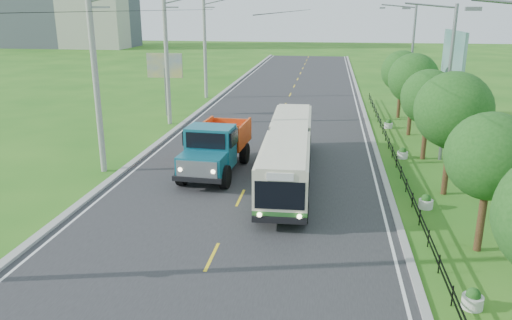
% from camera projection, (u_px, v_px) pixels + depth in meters
% --- Properties ---
extents(ground, '(240.00, 240.00, 0.00)m').
position_uv_depth(ground, '(212.00, 257.00, 18.33)').
color(ground, '#236317').
rests_on(ground, ground).
extents(road, '(14.00, 120.00, 0.02)m').
position_uv_depth(road, '(273.00, 130.00, 37.24)').
color(road, '#28282B').
rests_on(road, ground).
extents(curb_left, '(0.40, 120.00, 0.15)m').
position_uv_depth(curb_left, '(180.00, 126.00, 38.22)').
color(curb_left, '#9E9E99').
rests_on(curb_left, ground).
extents(curb_right, '(0.30, 120.00, 0.10)m').
position_uv_depth(curb_right, '(371.00, 133.00, 36.24)').
color(curb_right, '#9E9E99').
rests_on(curb_right, ground).
extents(edge_line_left, '(0.12, 120.00, 0.00)m').
position_uv_depth(edge_line_left, '(187.00, 127.00, 38.16)').
color(edge_line_left, silver).
rests_on(edge_line_left, road).
extents(edge_line_right, '(0.12, 120.00, 0.00)m').
position_uv_depth(edge_line_right, '(364.00, 133.00, 36.32)').
color(edge_line_right, silver).
rests_on(edge_line_right, road).
extents(centre_dash, '(0.12, 2.20, 0.00)m').
position_uv_depth(centre_dash, '(212.00, 257.00, 18.32)').
color(centre_dash, yellow).
rests_on(centre_dash, road).
extents(railing_right, '(0.04, 40.00, 0.60)m').
position_uv_depth(railing_right, '(392.00, 153.00, 30.38)').
color(railing_right, black).
rests_on(railing_right, ground).
extents(pole_near, '(3.51, 0.32, 10.00)m').
position_uv_depth(pole_near, '(96.00, 80.00, 26.49)').
color(pole_near, gray).
rests_on(pole_near, ground).
extents(pole_mid, '(3.51, 0.32, 10.00)m').
position_uv_depth(pole_mid, '(167.00, 58.00, 37.84)').
color(pole_mid, gray).
rests_on(pole_mid, ground).
extents(pole_far, '(3.51, 0.32, 10.00)m').
position_uv_depth(pole_far, '(205.00, 47.00, 49.20)').
color(pole_far, gray).
rests_on(pole_far, ground).
extents(tree_second, '(3.18, 3.26, 5.30)m').
position_uv_depth(tree_second, '(490.00, 160.00, 17.96)').
color(tree_second, '#382314').
rests_on(tree_second, ground).
extents(tree_third, '(3.60, 3.62, 6.00)m').
position_uv_depth(tree_third, '(453.00, 114.00, 23.50)').
color(tree_third, '#382314').
rests_on(tree_third, ground).
extents(tree_fourth, '(3.24, 3.31, 5.40)m').
position_uv_depth(tree_fourth, '(429.00, 100.00, 29.29)').
color(tree_fourth, '#382314').
rests_on(tree_fourth, ground).
extents(tree_fifth, '(3.48, 3.52, 5.80)m').
position_uv_depth(tree_fifth, '(414.00, 81.00, 34.89)').
color(tree_fifth, '#382314').
rests_on(tree_fifth, ground).
extents(tree_back, '(3.30, 3.36, 5.50)m').
position_uv_depth(tree_back, '(402.00, 73.00, 40.62)').
color(tree_back, '#382314').
rests_on(tree_back, ground).
extents(streetlight_mid, '(3.02, 0.20, 9.07)m').
position_uv_depth(streetlight_mid, '(446.00, 78.00, 28.66)').
color(streetlight_mid, slate).
rests_on(streetlight_mid, ground).
extents(streetlight_far, '(3.02, 0.20, 9.07)m').
position_uv_depth(streetlight_far, '(410.00, 56.00, 41.91)').
color(streetlight_far, slate).
rests_on(streetlight_far, ground).
extents(planter_front, '(0.64, 0.64, 0.67)m').
position_uv_depth(planter_front, '(473.00, 299.00, 15.16)').
color(planter_front, silver).
rests_on(planter_front, ground).
extents(planter_near, '(0.64, 0.64, 0.67)m').
position_uv_depth(planter_near, '(426.00, 202.00, 22.73)').
color(planter_near, silver).
rests_on(planter_near, ground).
extents(planter_mid, '(0.64, 0.64, 0.67)m').
position_uv_depth(planter_mid, '(402.00, 154.00, 30.30)').
color(planter_mid, silver).
rests_on(planter_mid, ground).
extents(planter_far, '(0.64, 0.64, 0.67)m').
position_uv_depth(planter_far, '(388.00, 124.00, 37.87)').
color(planter_far, silver).
rests_on(planter_far, ground).
extents(billboard_left, '(3.00, 0.20, 5.20)m').
position_uv_depth(billboard_left, '(165.00, 70.00, 41.21)').
color(billboard_left, slate).
rests_on(billboard_left, ground).
extents(billboard_right, '(0.24, 6.00, 7.30)m').
position_uv_depth(billboard_right, '(453.00, 60.00, 33.98)').
color(billboard_right, slate).
rests_on(billboard_right, ground).
extents(bus, '(2.69, 13.92, 2.67)m').
position_uv_depth(bus, '(289.00, 150.00, 26.28)').
color(bus, '#286227').
rests_on(bus, ground).
extents(dump_truck, '(3.00, 6.90, 2.84)m').
position_uv_depth(dump_truck, '(216.00, 145.00, 27.26)').
color(dump_truck, '#136075').
rests_on(dump_truck, ground).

